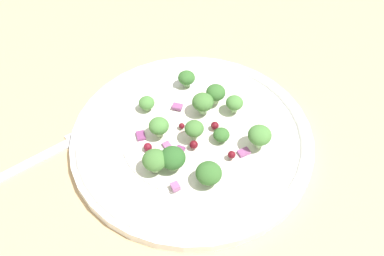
{
  "coord_description": "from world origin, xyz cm",
  "views": [
    {
      "loc": [
        32.05,
        -16.56,
        44.42
      ],
      "look_at": [
        0.63,
        1.85,
        2.7
      ],
      "focal_mm": 44.54,
      "sensor_mm": 36.0,
      "label": 1
    }
  ],
  "objects_px": {
    "broccoli_floret_0": "(173,158)",
    "plate": "(192,138)",
    "fork": "(34,160)",
    "broccoli_floret_1": "(233,102)",
    "broccoli_floret_2": "(203,102)"
  },
  "relations": [
    {
      "from": "plate",
      "to": "fork",
      "type": "height_order",
      "value": "plate"
    },
    {
      "from": "broccoli_floret_0",
      "to": "fork",
      "type": "relative_size",
      "value": 0.16
    },
    {
      "from": "plate",
      "to": "fork",
      "type": "bearing_deg",
      "value": -111.55
    },
    {
      "from": "broccoli_floret_1",
      "to": "broccoli_floret_0",
      "type": "bearing_deg",
      "value": -69.95
    },
    {
      "from": "broccoli_floret_1",
      "to": "broccoli_floret_2",
      "type": "bearing_deg",
      "value": -114.85
    },
    {
      "from": "broccoli_floret_0",
      "to": "broccoli_floret_2",
      "type": "xyz_separation_m",
      "value": [
        -0.05,
        0.07,
        0.0
      ]
    },
    {
      "from": "broccoli_floret_0",
      "to": "broccoli_floret_2",
      "type": "height_order",
      "value": "same"
    },
    {
      "from": "broccoli_floret_2",
      "to": "fork",
      "type": "bearing_deg",
      "value": -102.28
    },
    {
      "from": "plate",
      "to": "broccoli_floret_2",
      "type": "xyz_separation_m",
      "value": [
        -0.02,
        0.03,
        0.02
      ]
    },
    {
      "from": "fork",
      "to": "broccoli_floret_2",
      "type": "bearing_deg",
      "value": 77.72
    },
    {
      "from": "broccoli_floret_1",
      "to": "broccoli_floret_2",
      "type": "relative_size",
      "value": 0.81
    },
    {
      "from": "plate",
      "to": "fork",
      "type": "relative_size",
      "value": 1.54
    },
    {
      "from": "broccoli_floret_0",
      "to": "plate",
      "type": "bearing_deg",
      "value": 125.44
    },
    {
      "from": "plate",
      "to": "fork",
      "type": "distance_m",
      "value": 0.19
    },
    {
      "from": "broccoli_floret_0",
      "to": "broccoli_floret_1",
      "type": "distance_m",
      "value": 0.11
    }
  ]
}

